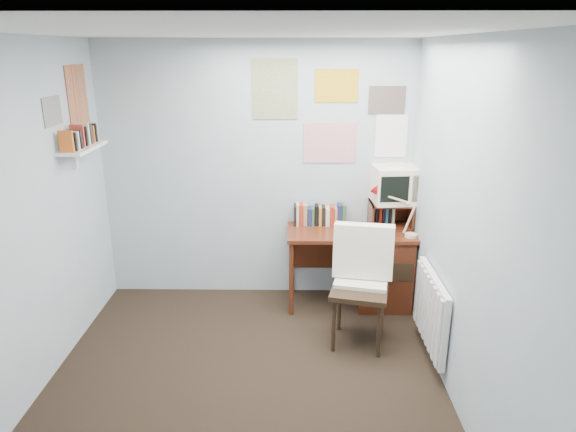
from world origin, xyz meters
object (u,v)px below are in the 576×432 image
desk_lamp (413,216)px  desk (377,265)px  desk_chair (360,291)px  wall_shelf (83,148)px  radiator (431,311)px  crt_tv (394,183)px  tv_riser (390,215)px

desk_lamp → desk: bearing=135.8°
desk_chair → wall_shelf: size_ratio=1.59×
radiator → desk: bearing=107.2°
desk → radiator: size_ratio=1.50×
crt_tv → desk_lamp: bearing=-71.7°
desk → desk_chair: 0.78m
crt_tv → wall_shelf: wall_shelf is taller
crt_tv → radiator: crt_tv is taller
crt_tv → radiator: bearing=-87.2°
desk → tv_riser: bearing=43.0°
desk_chair → wall_shelf: 2.60m
desk_chair → radiator: desk_chair is taller
desk_chair → tv_riser: bearing=78.4°
radiator → tv_riser: bearing=99.3°
desk_chair → radiator: 0.59m
wall_shelf → crt_tv: bearing=10.6°
desk_lamp → wall_shelf: (-2.84, -0.22, 0.65)m
tv_riser → crt_tv: bearing=41.3°
desk → desk_chair: bearing=-109.7°
desk_chair → desk_lamp: 0.91m
tv_riser → radiator: (0.17, -1.04, -0.47)m
desk → crt_tv: crt_tv is taller
tv_riser → desk_chair: bearing=-114.3°
tv_riser → wall_shelf: (-2.69, -0.49, 0.74)m
tv_riser → wall_shelf: bearing=-169.7°
desk_chair → wall_shelf: bearing=-175.8°
desk → desk_lamp: size_ratio=2.91×
tv_riser → desk_lamp: bearing=-61.2°
tv_riser → wall_shelf: size_ratio=0.65×
desk → tv_riser: 0.51m
crt_tv → radiator: size_ratio=0.50×
desk → wall_shelf: size_ratio=1.94×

